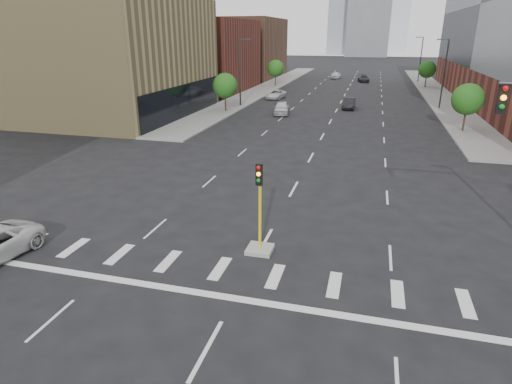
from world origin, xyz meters
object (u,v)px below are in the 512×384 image
at_px(car_near_left, 282,108).
at_px(car_far_left, 276,94).
at_px(car_mid_right, 349,103).
at_px(car_deep_right, 363,79).
at_px(median_traffic_signal, 260,233).
at_px(car_distant, 336,75).

xyz_separation_m(car_near_left, car_far_left, (-3.74, 13.42, -0.14)).
bearing_deg(car_mid_right, car_deep_right, 88.02).
bearing_deg(car_mid_right, car_near_left, -141.17).
bearing_deg(car_far_left, median_traffic_signal, -70.85).
height_order(median_traffic_signal, car_mid_right, median_traffic_signal).
bearing_deg(car_distant, median_traffic_signal, -80.94).
xyz_separation_m(car_mid_right, car_distant, (-5.43, 41.47, 0.03)).
bearing_deg(car_near_left, car_deep_right, 69.53).
height_order(car_near_left, car_deep_right, car_near_left).
bearing_deg(car_far_left, car_near_left, -66.97).
bearing_deg(car_near_left, car_distant, 78.27).
bearing_deg(car_mid_right, car_far_left, 149.48).
relative_size(car_near_left, car_distant, 1.05).
bearing_deg(median_traffic_signal, car_mid_right, 88.00).
relative_size(car_far_left, car_distant, 1.07).
xyz_separation_m(car_mid_right, car_far_left, (-11.80, 6.79, -0.07)).
bearing_deg(median_traffic_signal, car_near_left, 100.24).
distance_m(car_mid_right, car_far_left, 13.61).
xyz_separation_m(median_traffic_signal, car_distant, (-3.93, 84.43, -0.21)).
bearing_deg(median_traffic_signal, car_far_left, 101.70).
relative_size(car_deep_right, car_distant, 1.10).
relative_size(median_traffic_signal, car_deep_right, 0.90).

